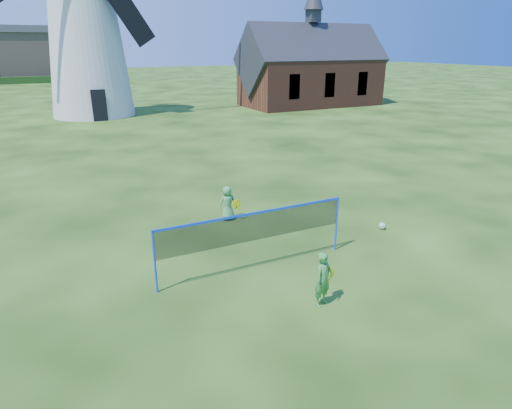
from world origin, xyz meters
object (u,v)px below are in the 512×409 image
Objects in this scene: windmill at (85,27)px; player_boy at (228,203)px; play_ball at (382,226)px; badminton_net at (254,228)px; player_girl at (323,279)px; chapel at (311,71)px.

windmill reaches higher than player_boy.
play_ball is (4.78, -28.34, -6.50)m from windmill.
play_ball is (3.96, -2.86, -0.45)m from player_boy.
badminton_net is 4.82m from play_ball.
badminton_net is 22.95× the size of play_ball.
badminton_net is at bearing 82.07° from player_boy.
player_girl is at bearing -73.76° from badminton_net.
chapel is (19.13, -2.16, -3.52)m from windmill.
player_boy reaches higher than play_ball.
windmill is at bearing 99.57° from play_ball.
player_girl is at bearing 92.89° from player_boy.
badminton_net is at bearing -173.41° from play_ball.
chapel is 11.49× the size of player_boy.
chapel is 32.86m from badminton_net.
player_boy is at bearing -88.16° from windmill.
badminton_net is at bearing -125.44° from chapel.
chapel reaches higher than play_ball.
windmill is 1.47× the size of chapel.
badminton_net reaches higher than play_ball.
player_boy is at bearing 70.69° from player_girl.
windmill is 86.72× the size of play_ball.
windmill reaches higher than badminton_net.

